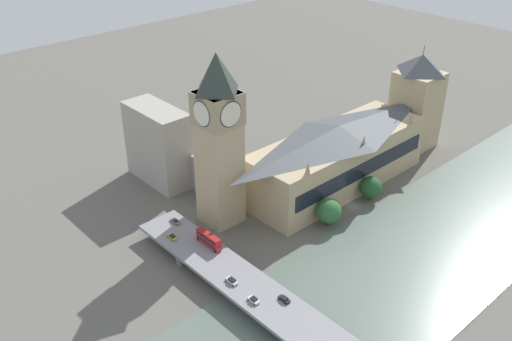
{
  "coord_description": "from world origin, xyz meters",
  "views": [
    {
      "loc": [
        -119.28,
        164.0,
        129.12
      ],
      "look_at": [
        22.01,
        34.85,
        21.08
      ],
      "focal_mm": 40.0,
      "sensor_mm": 36.0,
      "label": 1
    }
  ],
  "objects_px": {
    "car_northbound_mid": "(284,299)",
    "car_northbound_tail": "(232,281)",
    "road_bridge": "(303,328)",
    "car_southbound_mid": "(172,237)",
    "double_decker_bus_mid": "(209,239)",
    "parliament_hall": "(337,156)",
    "clock_tower": "(219,136)",
    "car_southbound_lead": "(175,221)",
    "victoria_tower": "(416,101)",
    "car_northbound_lead": "(254,300)"
  },
  "relations": [
    {
      "from": "car_northbound_mid",
      "to": "car_northbound_tail",
      "type": "xyz_separation_m",
      "value": [
        17.64,
        6.57,
        0.08
      ]
    },
    {
      "from": "road_bridge",
      "to": "car_southbound_mid",
      "type": "distance_m",
      "value": 62.34
    },
    {
      "from": "double_decker_bus_mid",
      "to": "car_northbound_tail",
      "type": "xyz_separation_m",
      "value": [
        -20.94,
        7.16,
        -1.87
      ]
    },
    {
      "from": "parliament_hall",
      "to": "car_northbound_tail",
      "type": "xyz_separation_m",
      "value": [
        -24.5,
        80.66,
        -7.67
      ]
    },
    {
      "from": "clock_tower",
      "to": "double_decker_bus_mid",
      "type": "relative_size",
      "value": 5.88
    },
    {
      "from": "car_southbound_lead",
      "to": "car_southbound_mid",
      "type": "xyz_separation_m",
      "value": [
        -7.52,
        6.61,
        -0.02
      ]
    },
    {
      "from": "victoria_tower",
      "to": "car_northbound_tail",
      "type": "height_order",
      "value": "victoria_tower"
    },
    {
      "from": "double_decker_bus_mid",
      "to": "car_northbound_mid",
      "type": "distance_m",
      "value": 38.63
    },
    {
      "from": "car_northbound_mid",
      "to": "car_southbound_lead",
      "type": "xyz_separation_m",
      "value": [
        58.34,
        0.18,
        -0.02
      ]
    },
    {
      "from": "parliament_hall",
      "to": "car_southbound_lead",
      "type": "distance_m",
      "value": 76.41
    },
    {
      "from": "double_decker_bus_mid",
      "to": "car_northbound_tail",
      "type": "distance_m",
      "value": 22.21
    },
    {
      "from": "victoria_tower",
      "to": "car_southbound_lead",
      "type": "relative_size",
      "value": 10.72
    },
    {
      "from": "parliament_hall",
      "to": "clock_tower",
      "type": "distance_m",
      "value": 60.64
    },
    {
      "from": "car_northbound_tail",
      "to": "car_southbound_mid",
      "type": "height_order",
      "value": "car_northbound_tail"
    },
    {
      "from": "double_decker_bus_mid",
      "to": "clock_tower",
      "type": "bearing_deg",
      "value": -49.3
    },
    {
      "from": "car_northbound_mid",
      "to": "car_southbound_lead",
      "type": "height_order",
      "value": "car_northbound_mid"
    },
    {
      "from": "parliament_hall",
      "to": "car_southbound_mid",
      "type": "bearing_deg",
      "value": 83.87
    },
    {
      "from": "car_northbound_mid",
      "to": "car_southbound_lead",
      "type": "bearing_deg",
      "value": 0.17
    },
    {
      "from": "clock_tower",
      "to": "car_northbound_tail",
      "type": "bearing_deg",
      "value": 145.01
    },
    {
      "from": "car_southbound_lead",
      "to": "clock_tower",
      "type": "bearing_deg",
      "value": -100.27
    },
    {
      "from": "car_northbound_lead",
      "to": "car_northbound_tail",
      "type": "bearing_deg",
      "value": -3.92
    },
    {
      "from": "victoria_tower",
      "to": "car_southbound_mid",
      "type": "height_order",
      "value": "victoria_tower"
    },
    {
      "from": "car_northbound_mid",
      "to": "car_northbound_tail",
      "type": "bearing_deg",
      "value": 20.43
    },
    {
      "from": "clock_tower",
      "to": "double_decker_bus_mid",
      "type": "height_order",
      "value": "clock_tower"
    },
    {
      "from": "victoria_tower",
      "to": "car_southbound_mid",
      "type": "relative_size",
      "value": 12.48
    },
    {
      "from": "car_northbound_lead",
      "to": "car_southbound_mid",
      "type": "bearing_deg",
      "value": -0.74
    },
    {
      "from": "car_northbound_lead",
      "to": "car_northbound_mid",
      "type": "height_order",
      "value": "car_northbound_lead"
    },
    {
      "from": "road_bridge",
      "to": "car_northbound_lead",
      "type": "xyz_separation_m",
      "value": [
        17.55,
        3.84,
        1.79
      ]
    },
    {
      "from": "car_northbound_tail",
      "to": "car_southbound_lead",
      "type": "xyz_separation_m",
      "value": [
        40.71,
        -6.39,
        -0.11
      ]
    },
    {
      "from": "car_northbound_tail",
      "to": "car_northbound_mid",
      "type": "bearing_deg",
      "value": -159.57
    },
    {
      "from": "clock_tower",
      "to": "victoria_tower",
      "type": "distance_m",
      "value": 113.54
    },
    {
      "from": "double_decker_bus_mid",
      "to": "car_southbound_mid",
      "type": "relative_size",
      "value": 2.89
    },
    {
      "from": "parliament_hall",
      "to": "victoria_tower",
      "type": "bearing_deg",
      "value": -89.94
    },
    {
      "from": "car_northbound_mid",
      "to": "car_southbound_lead",
      "type": "relative_size",
      "value": 0.87
    },
    {
      "from": "car_northbound_lead",
      "to": "car_northbound_tail",
      "type": "height_order",
      "value": "car_northbound_tail"
    },
    {
      "from": "double_decker_bus_mid",
      "to": "car_southbound_lead",
      "type": "xyz_separation_m",
      "value": [
        19.77,
        0.77,
        -1.98
      ]
    },
    {
      "from": "road_bridge",
      "to": "car_southbound_lead",
      "type": "xyz_separation_m",
      "value": [
        69.76,
        -3.34,
        1.71
      ]
    },
    {
      "from": "car_southbound_mid",
      "to": "car_northbound_lead",
      "type": "bearing_deg",
      "value": 179.26
    },
    {
      "from": "car_southbound_mid",
      "to": "double_decker_bus_mid",
      "type": "bearing_deg",
      "value": -148.95
    },
    {
      "from": "road_bridge",
      "to": "car_southbound_lead",
      "type": "height_order",
      "value": "car_southbound_lead"
    },
    {
      "from": "car_northbound_mid",
      "to": "double_decker_bus_mid",
      "type": "bearing_deg",
      "value": -0.88
    },
    {
      "from": "clock_tower",
      "to": "car_northbound_lead",
      "type": "height_order",
      "value": "clock_tower"
    },
    {
      "from": "car_northbound_lead",
      "to": "car_southbound_lead",
      "type": "height_order",
      "value": "car_northbound_lead"
    },
    {
      "from": "road_bridge",
      "to": "car_southbound_lead",
      "type": "bearing_deg",
      "value": -2.74
    },
    {
      "from": "car_northbound_mid",
      "to": "parliament_hall",
      "type": "bearing_deg",
      "value": -60.37
    },
    {
      "from": "clock_tower",
      "to": "car_northbound_mid",
      "type": "bearing_deg",
      "value": 160.47
    },
    {
      "from": "car_southbound_mid",
      "to": "car_northbound_tail",
      "type": "bearing_deg",
      "value": -179.63
    },
    {
      "from": "parliament_hall",
      "to": "victoria_tower",
      "type": "relative_size",
      "value": 1.73
    },
    {
      "from": "victoria_tower",
      "to": "double_decker_bus_mid",
      "type": "xyz_separation_m",
      "value": [
        -3.62,
        130.83,
        -14.92
      ]
    },
    {
      "from": "car_northbound_lead",
      "to": "car_southbound_lead",
      "type": "bearing_deg",
      "value": -7.83
    }
  ]
}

